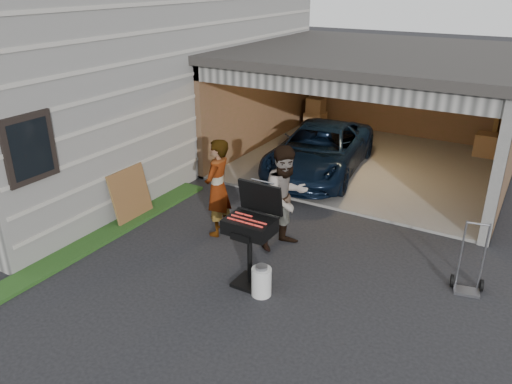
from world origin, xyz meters
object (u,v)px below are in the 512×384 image
woman (218,188)px  bbq_grill (251,229)px  plywood_panel (131,195)px  minivan (319,152)px  man (286,198)px  hand_truck (468,278)px  propane_tank (261,282)px

woman → bbq_grill: woman is taller
plywood_panel → minivan: bearing=61.5°
man → hand_truck: size_ratio=1.63×
man → hand_truck: 3.17m
bbq_grill → hand_truck: (2.98, 1.54, -0.75)m
bbq_grill → propane_tank: bearing=-33.0°
minivan → plywood_panel: bearing=-125.8°
minivan → propane_tank: (1.31, -5.05, -0.35)m
man → propane_tank: (0.40, -1.53, -0.71)m
hand_truck → woman: bearing=172.9°
minivan → hand_truck: size_ratio=3.59×
man → propane_tank: man is taller
woman → hand_truck: size_ratio=1.60×
hand_truck → man: bearing=171.3°
woman → bbq_grill: size_ratio=1.13×
bbq_grill → plywood_panel: 3.36m
propane_tank → plywood_panel: bearing=165.1°
propane_tank → bbq_grill: bearing=147.0°
man → bbq_grill: 1.34m
hand_truck → minivan: bearing=127.8°
minivan → plywood_panel: 4.68m
woman → propane_tank: size_ratio=4.03×
minivan → woman: woman is taller
bbq_grill → propane_tank: size_ratio=3.56×
minivan → hand_truck: hand_truck is taller
propane_tank → plywood_panel: size_ratio=0.44×
minivan → man: 3.66m
woman → man: bearing=91.1°
minivan → woman: (-0.39, -3.73, 0.35)m
woman → plywood_panel: 1.92m
man → plywood_panel: bearing=125.1°
woman → propane_tank: woman is taller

